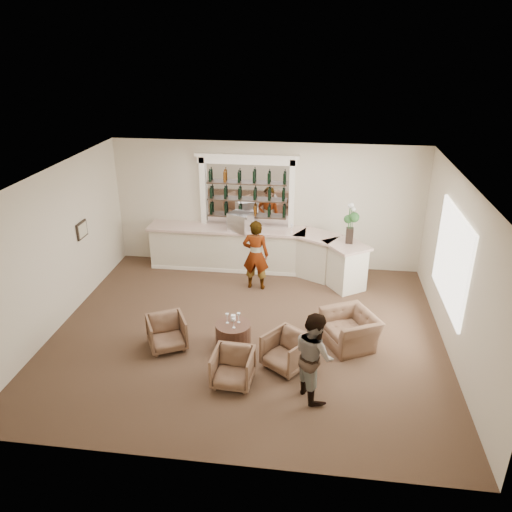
{
  "coord_description": "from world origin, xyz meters",
  "views": [
    {
      "loc": [
        1.35,
        -8.78,
        5.69
      ],
      "look_at": [
        0.06,
        0.9,
        1.37
      ],
      "focal_mm": 35.0,
      "sensor_mm": 36.0,
      "label": 1
    }
  ],
  "objects_px": {
    "flower_vase": "(351,221)",
    "sommelier": "(256,255)",
    "guest": "(314,355)",
    "armchair_right": "(287,351)",
    "espresso_machine": "(240,222)",
    "bar_counter": "(258,251)",
    "armchair_far": "(350,330)",
    "armchair_center": "(233,368)",
    "armchair_left": "(167,333)",
    "cocktail_table": "(233,335)"
  },
  "relations": [
    {
      "from": "bar_counter",
      "to": "armchair_right",
      "type": "height_order",
      "value": "bar_counter"
    },
    {
      "from": "armchair_right",
      "to": "espresso_machine",
      "type": "bearing_deg",
      "value": 146.54
    },
    {
      "from": "armchair_right",
      "to": "armchair_far",
      "type": "distance_m",
      "value": 1.5
    },
    {
      "from": "cocktail_table",
      "to": "espresso_machine",
      "type": "distance_m",
      "value": 3.65
    },
    {
      "from": "flower_vase",
      "to": "sommelier",
      "type": "bearing_deg",
      "value": -169.42
    },
    {
      "from": "armchair_center",
      "to": "flower_vase",
      "type": "height_order",
      "value": "flower_vase"
    },
    {
      "from": "armchair_left",
      "to": "armchair_far",
      "type": "bearing_deg",
      "value": -18.59
    },
    {
      "from": "bar_counter",
      "to": "armchair_far",
      "type": "xyz_separation_m",
      "value": [
        2.25,
        -3.13,
        -0.24
      ]
    },
    {
      "from": "guest",
      "to": "armchair_right",
      "type": "distance_m",
      "value": 0.99
    },
    {
      "from": "bar_counter",
      "to": "espresso_machine",
      "type": "bearing_deg",
      "value": -173.81
    },
    {
      "from": "armchair_center",
      "to": "espresso_machine",
      "type": "distance_m",
      "value": 4.76
    },
    {
      "from": "cocktail_table",
      "to": "bar_counter",
      "type": "bearing_deg",
      "value": 89.29
    },
    {
      "from": "sommelier",
      "to": "armchair_far",
      "type": "height_order",
      "value": "sommelier"
    },
    {
      "from": "cocktail_table",
      "to": "espresso_machine",
      "type": "bearing_deg",
      "value": 96.57
    },
    {
      "from": "armchair_center",
      "to": "armchair_far",
      "type": "height_order",
      "value": "armchair_far"
    },
    {
      "from": "bar_counter",
      "to": "armchair_far",
      "type": "distance_m",
      "value": 3.86
    },
    {
      "from": "guest",
      "to": "armchair_left",
      "type": "relative_size",
      "value": 2.2
    },
    {
      "from": "armchair_right",
      "to": "flower_vase",
      "type": "bearing_deg",
      "value": 107.07
    },
    {
      "from": "cocktail_table",
      "to": "espresso_machine",
      "type": "height_order",
      "value": "espresso_machine"
    },
    {
      "from": "armchair_left",
      "to": "armchair_far",
      "type": "relative_size",
      "value": 0.7
    },
    {
      "from": "bar_counter",
      "to": "sommelier",
      "type": "distance_m",
      "value": 0.97
    },
    {
      "from": "armchair_far",
      "to": "bar_counter",
      "type": "bearing_deg",
      "value": -172.07
    },
    {
      "from": "cocktail_table",
      "to": "flower_vase",
      "type": "distance_m",
      "value": 4.04
    },
    {
      "from": "guest",
      "to": "flower_vase",
      "type": "distance_m",
      "value": 4.4
    },
    {
      "from": "armchair_left",
      "to": "cocktail_table",
      "type": "bearing_deg",
      "value": -18.24
    },
    {
      "from": "armchair_far",
      "to": "armchair_left",
      "type": "bearing_deg",
      "value": -108.66
    },
    {
      "from": "sommelier",
      "to": "flower_vase",
      "type": "relative_size",
      "value": 1.74
    },
    {
      "from": "bar_counter",
      "to": "guest",
      "type": "relative_size",
      "value": 3.59
    },
    {
      "from": "flower_vase",
      "to": "armchair_far",
      "type": "bearing_deg",
      "value": -90.32
    },
    {
      "from": "armchair_far",
      "to": "espresso_machine",
      "type": "xyz_separation_m",
      "value": [
        -2.69,
        3.08,
        1.04
      ]
    },
    {
      "from": "bar_counter",
      "to": "guest",
      "type": "bearing_deg",
      "value": -71.89
    },
    {
      "from": "sommelier",
      "to": "flower_vase",
      "type": "bearing_deg",
      "value": -166.75
    },
    {
      "from": "cocktail_table",
      "to": "guest",
      "type": "distance_m",
      "value": 2.12
    },
    {
      "from": "sommelier",
      "to": "armchair_center",
      "type": "bearing_deg",
      "value": 94.04
    },
    {
      "from": "guest",
      "to": "armchair_left",
      "type": "height_order",
      "value": "guest"
    },
    {
      "from": "bar_counter",
      "to": "espresso_machine",
      "type": "xyz_separation_m",
      "value": [
        -0.44,
        -0.05,
        0.8
      ]
    },
    {
      "from": "bar_counter",
      "to": "armchair_left",
      "type": "distance_m",
      "value": 3.95
    },
    {
      "from": "sommelier",
      "to": "armchair_left",
      "type": "distance_m",
      "value": 3.16
    },
    {
      "from": "armchair_far",
      "to": "flower_vase",
      "type": "xyz_separation_m",
      "value": [
        0.01,
        2.62,
        1.36
      ]
    },
    {
      "from": "guest",
      "to": "espresso_machine",
      "type": "distance_m",
      "value": 5.16
    },
    {
      "from": "cocktail_table",
      "to": "sommelier",
      "type": "height_order",
      "value": "sommelier"
    },
    {
      "from": "armchair_right",
      "to": "guest",
      "type": "bearing_deg",
      "value": -19.19
    },
    {
      "from": "sommelier",
      "to": "espresso_machine",
      "type": "relative_size",
      "value": 3.25
    },
    {
      "from": "cocktail_table",
      "to": "armchair_right",
      "type": "xyz_separation_m",
      "value": [
        1.1,
        -0.55,
        0.09
      ]
    },
    {
      "from": "sommelier",
      "to": "guest",
      "type": "distance_m",
      "value": 4.12
    },
    {
      "from": "espresso_machine",
      "to": "flower_vase",
      "type": "relative_size",
      "value": 0.54
    },
    {
      "from": "bar_counter",
      "to": "armchair_left",
      "type": "xyz_separation_m",
      "value": [
        -1.33,
        -3.71,
        -0.24
      ]
    },
    {
      "from": "cocktail_table",
      "to": "guest",
      "type": "xyz_separation_m",
      "value": [
        1.6,
        -1.27,
        0.55
      ]
    },
    {
      "from": "bar_counter",
      "to": "armchair_far",
      "type": "bearing_deg",
      "value": -54.26
    },
    {
      "from": "guest",
      "to": "sommelier",
      "type": "bearing_deg",
      "value": -6.78
    }
  ]
}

